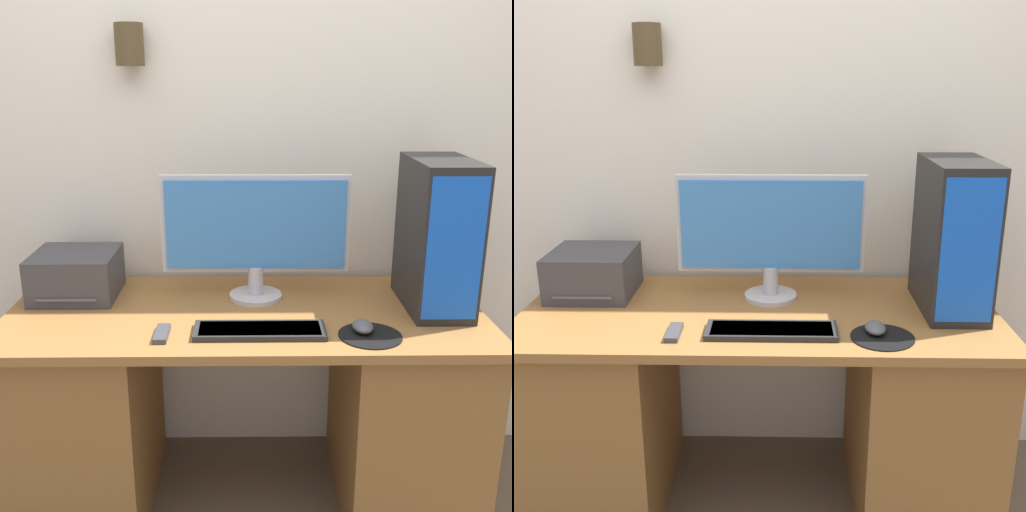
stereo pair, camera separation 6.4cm
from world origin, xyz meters
TOP-DOWN VIEW (x-y plane):
  - wall_back at (-0.00, 0.75)m, footprint 6.40×0.15m
  - desk at (0.00, 0.35)m, footprint 1.60×0.70m
  - monitor at (0.04, 0.46)m, footprint 0.65×0.19m
  - keyboard at (0.05, 0.16)m, footprint 0.41×0.13m
  - mousepad at (0.38, 0.13)m, footprint 0.20×0.20m
  - mouse at (0.37, 0.16)m, footprint 0.06×0.09m
  - computer_tower at (0.64, 0.38)m, footprint 0.19×0.37m
  - printer at (-0.60, 0.49)m, footprint 0.29×0.28m
  - remote_control at (-0.25, 0.14)m, footprint 0.04×0.12m

SIDE VIEW (x-z plane):
  - desk at x=0.00m, z-range 0.01..0.77m
  - mousepad at x=0.38m, z-range 0.75..0.76m
  - remote_control at x=-0.25m, z-range 0.75..0.77m
  - keyboard at x=0.05m, z-range 0.75..0.77m
  - mouse at x=0.37m, z-range 0.76..0.79m
  - printer at x=-0.60m, z-range 0.75..0.91m
  - monitor at x=0.04m, z-range 0.78..1.22m
  - computer_tower at x=0.64m, z-range 0.75..1.26m
  - wall_back at x=0.00m, z-range 0.00..2.70m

